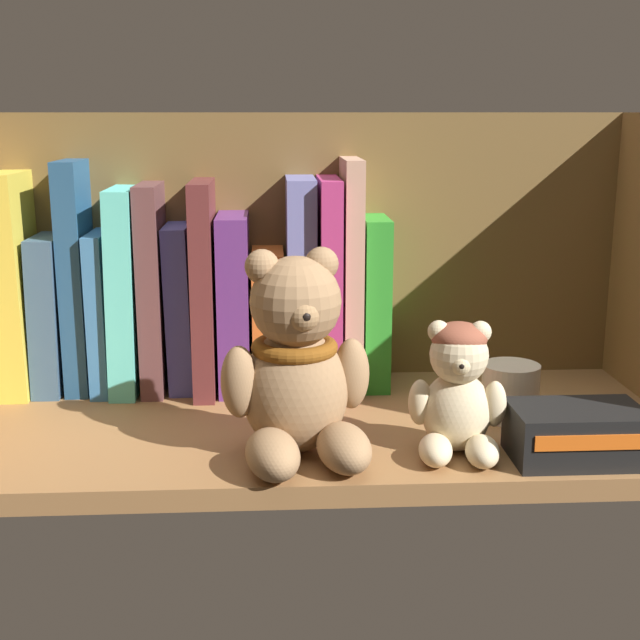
{
  "coord_description": "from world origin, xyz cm",
  "views": [
    {
      "loc": [
        -4.32,
        -80.48,
        31.62
      ],
      "look_at": [
        0.27,
        0.0,
        12.18
      ],
      "focal_mm": 48.52,
      "sensor_mm": 36.0,
      "label": 1
    }
  ],
  "objects_px": {
    "book_0": "(17,283)",
    "book_11": "(328,282)",
    "book_1": "(52,313)",
    "book_10": "(301,283)",
    "pillar_candle": "(510,392)",
    "small_product_box": "(577,434)",
    "book_5": "(154,287)",
    "book_9": "(268,318)",
    "book_8": "(235,301)",
    "book_6": "(181,307)",
    "teddy_bear_smaller": "(458,392)",
    "teddy_bear_larger": "(297,369)",
    "book_13": "(374,301)",
    "book_12": "(350,273)",
    "book_3": "(104,310)",
    "book_7": "(206,285)",
    "book_2": "(78,277)",
    "book_4": "(127,289)"
  },
  "relations": [
    {
      "from": "book_2",
      "to": "book_8",
      "type": "relative_size",
      "value": 1.3
    },
    {
      "from": "book_5",
      "to": "book_8",
      "type": "relative_size",
      "value": 1.17
    },
    {
      "from": "book_9",
      "to": "book_2",
      "type": "bearing_deg",
      "value": 180.0
    },
    {
      "from": "book_11",
      "to": "book_0",
      "type": "bearing_deg",
      "value": 180.0
    },
    {
      "from": "book_12",
      "to": "teddy_bear_smaller",
      "type": "bearing_deg",
      "value": -69.95
    },
    {
      "from": "small_product_box",
      "to": "book_2",
      "type": "bearing_deg",
      "value": 153.78
    },
    {
      "from": "book_11",
      "to": "teddy_bear_smaller",
      "type": "xyz_separation_m",
      "value": [
        0.1,
        -0.21,
        -0.06
      ]
    },
    {
      "from": "book_1",
      "to": "book_10",
      "type": "xyz_separation_m",
      "value": [
        0.27,
        0.0,
        0.03
      ]
    },
    {
      "from": "book_4",
      "to": "book_10",
      "type": "height_order",
      "value": "book_10"
    },
    {
      "from": "book_3",
      "to": "book_11",
      "type": "relative_size",
      "value": 0.75
    },
    {
      "from": "book_0",
      "to": "small_product_box",
      "type": "distance_m",
      "value": 0.59
    },
    {
      "from": "book_5",
      "to": "book_9",
      "type": "height_order",
      "value": "book_5"
    },
    {
      "from": "book_1",
      "to": "book_9",
      "type": "relative_size",
      "value": 1.12
    },
    {
      "from": "book_3",
      "to": "teddy_bear_smaller",
      "type": "distance_m",
      "value": 0.41
    },
    {
      "from": "teddy_bear_smaller",
      "to": "pillar_candle",
      "type": "relative_size",
      "value": 2.12
    },
    {
      "from": "book_0",
      "to": "teddy_bear_smaller",
      "type": "relative_size",
      "value": 1.97
    },
    {
      "from": "book_0",
      "to": "book_11",
      "type": "xyz_separation_m",
      "value": [
        0.33,
        0.0,
        -0.0
      ]
    },
    {
      "from": "book_8",
      "to": "book_10",
      "type": "distance_m",
      "value": 0.07
    },
    {
      "from": "book_12",
      "to": "small_product_box",
      "type": "height_order",
      "value": "book_12"
    },
    {
      "from": "teddy_bear_larger",
      "to": "pillar_candle",
      "type": "bearing_deg",
      "value": 20.57
    },
    {
      "from": "book_0",
      "to": "book_11",
      "type": "distance_m",
      "value": 0.33
    },
    {
      "from": "book_1",
      "to": "book_8",
      "type": "relative_size",
      "value": 0.89
    },
    {
      "from": "pillar_candle",
      "to": "teddy_bear_larger",
      "type": "bearing_deg",
      "value": -159.43
    },
    {
      "from": "book_7",
      "to": "book_12",
      "type": "height_order",
      "value": "book_12"
    },
    {
      "from": "book_8",
      "to": "book_6",
      "type": "bearing_deg",
      "value": 180.0
    },
    {
      "from": "small_product_box",
      "to": "book_5",
      "type": "bearing_deg",
      "value": 149.28
    },
    {
      "from": "book_2",
      "to": "pillar_candle",
      "type": "bearing_deg",
      "value": -16.06
    },
    {
      "from": "book_10",
      "to": "teddy_bear_smaller",
      "type": "bearing_deg",
      "value": -58.19
    },
    {
      "from": "book_5",
      "to": "book_1",
      "type": "bearing_deg",
      "value": 180.0
    },
    {
      "from": "pillar_candle",
      "to": "small_product_box",
      "type": "distance_m",
      "value": 0.11
    },
    {
      "from": "book_13",
      "to": "book_12",
      "type": "bearing_deg",
      "value": 180.0
    },
    {
      "from": "book_1",
      "to": "book_9",
      "type": "bearing_deg",
      "value": 0.0
    },
    {
      "from": "book_9",
      "to": "book_7",
      "type": "bearing_deg",
      "value": 180.0
    },
    {
      "from": "book_4",
      "to": "book_9",
      "type": "height_order",
      "value": "book_4"
    },
    {
      "from": "book_9",
      "to": "teddy_bear_larger",
      "type": "relative_size",
      "value": 0.82
    },
    {
      "from": "book_8",
      "to": "pillar_candle",
      "type": "bearing_deg",
      "value": -24.86
    },
    {
      "from": "book_4",
      "to": "book_5",
      "type": "bearing_deg",
      "value": 0.0
    },
    {
      "from": "book_2",
      "to": "book_1",
      "type": "bearing_deg",
      "value": 180.0
    },
    {
      "from": "book_6",
      "to": "book_9",
      "type": "distance_m",
      "value": 0.1
    },
    {
      "from": "book_13",
      "to": "pillar_candle",
      "type": "relative_size",
      "value": 3.3
    },
    {
      "from": "book_8",
      "to": "teddy_bear_larger",
      "type": "bearing_deg",
      "value": -73.39
    },
    {
      "from": "book_7",
      "to": "pillar_candle",
      "type": "distance_m",
      "value": 0.34
    },
    {
      "from": "book_12",
      "to": "teddy_bear_smaller",
      "type": "xyz_separation_m",
      "value": [
        0.08,
        -0.21,
        -0.07
      ]
    },
    {
      "from": "book_0",
      "to": "book_10",
      "type": "bearing_deg",
      "value": 0.0
    },
    {
      "from": "book_8",
      "to": "book_10",
      "type": "xyz_separation_m",
      "value": [
        0.07,
        0.0,
        0.02
      ]
    },
    {
      "from": "book_1",
      "to": "book_10",
      "type": "relative_size",
      "value": 0.74
    },
    {
      "from": "book_3",
      "to": "book_8",
      "type": "distance_m",
      "value": 0.14
    },
    {
      "from": "book_10",
      "to": "pillar_candle",
      "type": "distance_m",
      "value": 0.25
    },
    {
      "from": "book_2",
      "to": "book_3",
      "type": "distance_m",
      "value": 0.05
    },
    {
      "from": "book_12",
      "to": "book_6",
      "type": "bearing_deg",
      "value": 180.0
    }
  ]
}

